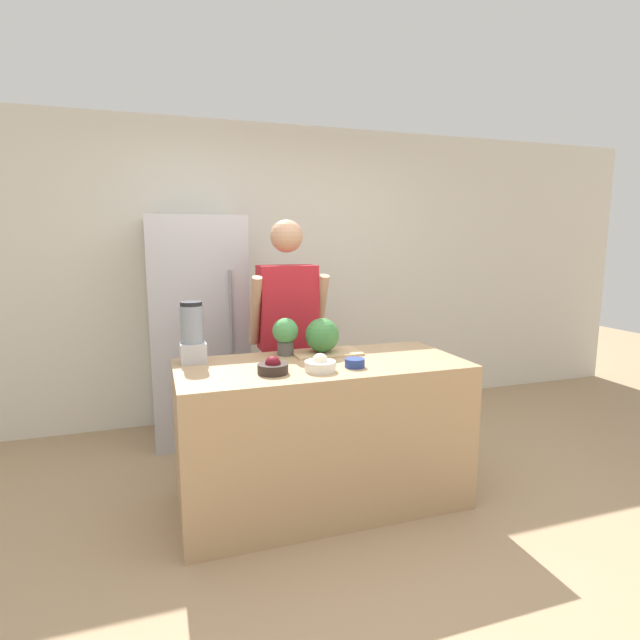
{
  "coord_description": "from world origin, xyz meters",
  "views": [
    {
      "loc": [
        -0.93,
        -2.35,
        1.61
      ],
      "look_at": [
        0.0,
        0.42,
        1.13
      ],
      "focal_mm": 28.0,
      "sensor_mm": 36.0,
      "label": 1
    }
  ],
  "objects_px": {
    "potted_plant": "(285,334)",
    "bowl_cream": "(320,365)",
    "person": "(288,339)",
    "watermelon": "(322,335)",
    "bowl_small_blue": "(355,363)",
    "bowl_cherries": "(273,367)",
    "blender": "(192,334)",
    "refrigerator": "(198,329)"
  },
  "relations": [
    {
      "from": "bowl_small_blue",
      "to": "blender",
      "type": "height_order",
      "value": "blender"
    },
    {
      "from": "bowl_small_blue",
      "to": "refrigerator",
      "type": "bearing_deg",
      "value": 116.56
    },
    {
      "from": "bowl_cherries",
      "to": "watermelon",
      "type": "bearing_deg",
      "value": 41.49
    },
    {
      "from": "bowl_cream",
      "to": "bowl_small_blue",
      "type": "distance_m",
      "value": 0.22
    },
    {
      "from": "refrigerator",
      "to": "bowl_cherries",
      "type": "height_order",
      "value": "refrigerator"
    },
    {
      "from": "watermelon",
      "to": "blender",
      "type": "height_order",
      "value": "blender"
    },
    {
      "from": "refrigerator",
      "to": "watermelon",
      "type": "relative_size",
      "value": 8.23
    },
    {
      "from": "watermelon",
      "to": "bowl_cream",
      "type": "xyz_separation_m",
      "value": [
        -0.14,
        -0.39,
        -0.09
      ]
    },
    {
      "from": "person",
      "to": "watermelon",
      "type": "height_order",
      "value": "person"
    },
    {
      "from": "person",
      "to": "potted_plant",
      "type": "height_order",
      "value": "person"
    },
    {
      "from": "refrigerator",
      "to": "bowl_cherries",
      "type": "relative_size",
      "value": 10.6
    },
    {
      "from": "refrigerator",
      "to": "bowl_cream",
      "type": "relative_size",
      "value": 10.31
    },
    {
      "from": "person",
      "to": "bowl_small_blue",
      "type": "relative_size",
      "value": 15.21
    },
    {
      "from": "bowl_cherries",
      "to": "bowl_small_blue",
      "type": "height_order",
      "value": "bowl_cherries"
    },
    {
      "from": "bowl_small_blue",
      "to": "potted_plant",
      "type": "relative_size",
      "value": 0.48
    },
    {
      "from": "bowl_cream",
      "to": "blender",
      "type": "xyz_separation_m",
      "value": [
        -0.65,
        0.42,
        0.13
      ]
    },
    {
      "from": "bowl_small_blue",
      "to": "person",
      "type": "bearing_deg",
      "value": 102.37
    },
    {
      "from": "bowl_cherries",
      "to": "bowl_small_blue",
      "type": "relative_size",
      "value": 1.47
    },
    {
      "from": "bowl_cherries",
      "to": "potted_plant",
      "type": "distance_m",
      "value": 0.45
    },
    {
      "from": "bowl_cream",
      "to": "bowl_cherries",
      "type": "bearing_deg",
      "value": 172.72
    },
    {
      "from": "refrigerator",
      "to": "potted_plant",
      "type": "distance_m",
      "value": 1.17
    },
    {
      "from": "bowl_cherries",
      "to": "bowl_cream",
      "type": "height_order",
      "value": "bowl_cream"
    },
    {
      "from": "bowl_small_blue",
      "to": "bowl_cherries",
      "type": "bearing_deg",
      "value": 178.12
    },
    {
      "from": "bowl_cream",
      "to": "blender",
      "type": "bearing_deg",
      "value": 146.92
    },
    {
      "from": "refrigerator",
      "to": "potted_plant",
      "type": "relative_size",
      "value": 7.55
    },
    {
      "from": "refrigerator",
      "to": "blender",
      "type": "relative_size",
      "value": 4.91
    },
    {
      "from": "refrigerator",
      "to": "bowl_cream",
      "type": "bearing_deg",
      "value": -70.59
    },
    {
      "from": "watermelon",
      "to": "bowl_small_blue",
      "type": "distance_m",
      "value": 0.39
    },
    {
      "from": "watermelon",
      "to": "potted_plant",
      "type": "bearing_deg",
      "value": 168.15
    },
    {
      "from": "person",
      "to": "refrigerator",
      "type": "bearing_deg",
      "value": 129.99
    },
    {
      "from": "person",
      "to": "watermelon",
      "type": "bearing_deg",
      "value": -76.13
    },
    {
      "from": "person",
      "to": "bowl_cream",
      "type": "xyz_separation_m",
      "value": [
        -0.04,
        -0.84,
        0.02
      ]
    },
    {
      "from": "blender",
      "to": "watermelon",
      "type": "bearing_deg",
      "value": -2.39
    },
    {
      "from": "bowl_cherries",
      "to": "potted_plant",
      "type": "relative_size",
      "value": 0.71
    },
    {
      "from": "bowl_cherries",
      "to": "potted_plant",
      "type": "bearing_deg",
      "value": 66.51
    },
    {
      "from": "watermelon",
      "to": "bowl_small_blue",
      "type": "bearing_deg",
      "value": -79.44
    },
    {
      "from": "bowl_cherries",
      "to": "blender",
      "type": "relative_size",
      "value": 0.46
    },
    {
      "from": "potted_plant",
      "to": "bowl_cream",
      "type": "bearing_deg",
      "value": -79.2
    },
    {
      "from": "bowl_cream",
      "to": "blender",
      "type": "relative_size",
      "value": 0.48
    },
    {
      "from": "person",
      "to": "potted_plant",
      "type": "relative_size",
      "value": 7.37
    },
    {
      "from": "watermelon",
      "to": "bowl_cherries",
      "type": "height_order",
      "value": "watermelon"
    },
    {
      "from": "person",
      "to": "bowl_cherries",
      "type": "bearing_deg",
      "value": -110.21
    }
  ]
}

